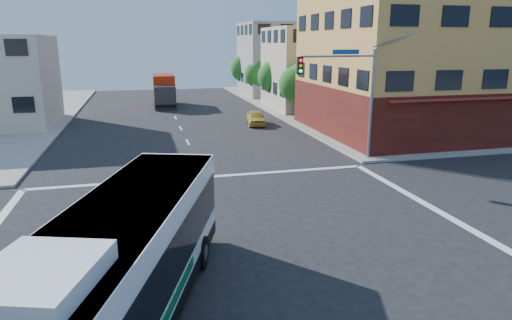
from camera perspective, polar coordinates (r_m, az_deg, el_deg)
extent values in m
plane|color=black|center=(17.26, -1.91, -10.98)|extent=(120.00, 120.00, 0.00)
cube|color=gray|center=(63.56, 23.16, 6.76)|extent=(50.00, 50.00, 0.15)
cube|color=#CC8B49|center=(40.97, 21.01, 13.03)|extent=(18.00, 15.00, 14.00)
cube|color=#511912|center=(41.32, 20.38, 6.10)|extent=(18.09, 15.08, 4.00)
cube|color=maroon|center=(35.56, 27.03, 6.80)|extent=(16.00, 1.60, 0.51)
cube|color=tan|center=(53.31, 8.37, 11.26)|extent=(12.00, 10.00, 9.00)
cube|color=gray|center=(66.43, 3.70, 12.44)|extent=(12.00, 10.00, 10.00)
cylinder|color=gray|center=(29.84, 14.19, 6.54)|extent=(0.18, 0.18, 7.00)
cylinder|color=gray|center=(28.26, 10.25, 12.64)|extent=(5.01, 0.62, 0.12)
cube|color=black|center=(27.12, 5.50, 11.67)|extent=(0.32, 0.30, 1.00)
sphere|color=#FF0C0C|center=(26.94, 5.63, 12.29)|extent=(0.20, 0.20, 0.20)
sphere|color=yellow|center=(26.96, 5.62, 11.65)|extent=(0.20, 0.20, 0.20)
sphere|color=#19FF33|center=(26.97, 5.60, 11.02)|extent=(0.20, 0.20, 0.20)
cube|color=navy|center=(28.50, 11.17, 13.12)|extent=(1.80, 0.22, 0.28)
cube|color=gray|center=(31.06, 18.72, 14.87)|extent=(0.50, 0.22, 0.14)
cylinder|color=#362113|center=(46.23, 5.04, 6.46)|extent=(0.28, 0.28, 1.92)
sphere|color=#19591A|center=(45.95, 5.11, 9.43)|extent=(3.60, 3.60, 3.60)
sphere|color=#19591A|center=(45.73, 5.74, 10.52)|extent=(2.52, 2.52, 2.52)
cylinder|color=#362113|center=(53.78, 2.24, 7.68)|extent=(0.28, 0.28, 1.99)
sphere|color=#19591A|center=(53.53, 2.26, 10.36)|extent=(3.80, 3.80, 3.80)
sphere|color=#19591A|center=(53.30, 2.79, 11.36)|extent=(2.66, 2.66, 2.66)
cylinder|color=#362113|center=(61.45, 0.12, 8.51)|extent=(0.28, 0.28, 1.89)
sphere|color=#19591A|center=(61.25, 0.12, 10.65)|extent=(3.40, 3.40, 3.40)
sphere|color=#19591A|center=(61.01, 0.56, 11.44)|extent=(2.38, 2.38, 2.38)
cylinder|color=#362113|center=(69.19, -1.53, 9.24)|extent=(0.28, 0.28, 2.03)
sphere|color=#19591A|center=(68.99, -1.55, 11.41)|extent=(4.00, 4.00, 4.00)
sphere|color=#19591A|center=(68.74, -1.17, 12.23)|extent=(2.80, 2.80, 2.80)
cube|color=white|center=(12.06, -17.08, -13.56)|extent=(6.68, 12.94, 3.03)
cube|color=black|center=(11.98, -17.15, -12.77)|extent=(6.61, 12.60, 1.33)
cube|color=black|center=(17.56, -9.62, -3.81)|extent=(2.38, 0.86, 1.43)
cube|color=#E5590C|center=(17.29, -9.74, -0.43)|extent=(1.94, 0.71, 0.30)
cube|color=white|center=(11.47, -17.62, -7.13)|extent=(6.55, 12.68, 0.13)
cube|color=white|center=(8.77, -25.68, -13.02)|extent=(2.55, 2.82, 0.38)
cube|color=#036833|center=(12.57, -23.80, -17.01)|extent=(1.91, 5.54, 0.30)
cube|color=#036833|center=(11.61, -11.15, -18.77)|extent=(1.91, 5.54, 0.30)
cylinder|color=black|center=(16.47, -15.69, -10.74)|extent=(0.66, 1.15, 1.11)
cylinder|color=#99999E|center=(16.52, -16.18, -10.69)|extent=(0.22, 0.54, 0.55)
cylinder|color=black|center=(15.80, -6.84, -11.39)|extent=(0.66, 1.15, 1.11)
cylinder|color=#99999E|center=(15.77, -6.30, -11.42)|extent=(0.22, 0.54, 0.55)
cube|color=#29282E|center=(52.60, -11.27, 7.61)|extent=(2.38, 2.28, 2.63)
cube|color=black|center=(51.60, -11.26, 7.94)|extent=(2.13, 0.13, 1.01)
cube|color=#B02208|center=(56.34, -11.45, 8.88)|extent=(2.56, 5.73, 3.04)
cube|color=black|center=(55.31, -11.33, 7.15)|extent=(2.41, 8.15, 0.30)
cylinder|color=black|center=(52.88, -12.40, 6.71)|extent=(0.31, 1.02, 1.01)
cylinder|color=black|center=(52.94, -10.08, 6.83)|extent=(0.31, 1.02, 1.01)
cylinder|color=black|center=(55.80, -12.44, 7.10)|extent=(0.31, 1.02, 1.01)
cylinder|color=black|center=(55.85, -10.24, 7.22)|extent=(0.31, 1.02, 1.01)
cylinder|color=black|center=(58.31, -12.47, 7.41)|extent=(0.31, 1.02, 1.01)
cylinder|color=black|center=(58.36, -10.37, 7.52)|extent=(0.31, 1.02, 1.01)
imported|color=gold|center=(42.07, -0.04, 5.31)|extent=(2.12, 4.08, 1.33)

